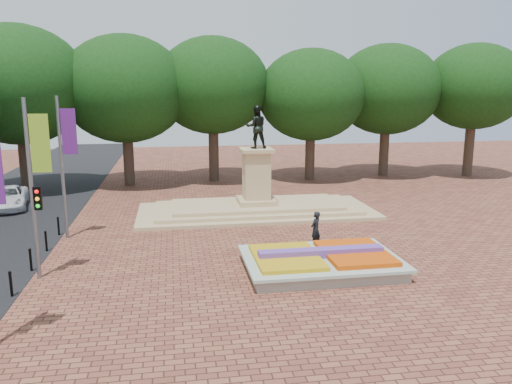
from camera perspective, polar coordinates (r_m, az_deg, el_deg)
The scene contains 8 objects.
ground at distance 22.51m, azimuth 3.46°, elevation -7.26°, with size 90.00×90.00×0.00m, color brown.
flower_bed at distance 20.82m, azimuth 7.50°, elevation -7.83°, with size 6.30×4.30×0.91m.
monument at distance 29.85m, azimuth 0.04°, elevation -0.75°, with size 14.00×6.00×6.40m.
tree_row_back at distance 39.41m, azimuth 0.98°, elevation 10.73°, with size 44.80×8.80×10.43m.
banner_poles at distance 20.41m, azimuth -24.22°, elevation 1.00°, with size 0.88×11.17×7.00m.
bollard_row at distance 21.22m, azimuth -25.24°, elevation -8.08°, with size 0.12×13.12×0.98m.
van at distance 34.67m, azimuth -26.59°, elevation -0.60°, with size 2.24×4.86×1.35m, color silver.
pedestrian at distance 23.61m, azimuth 6.82°, elevation -4.25°, with size 0.62×0.41×1.71m, color black.
Camera 1 is at (-4.86, -20.75, 7.27)m, focal length 35.00 mm.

